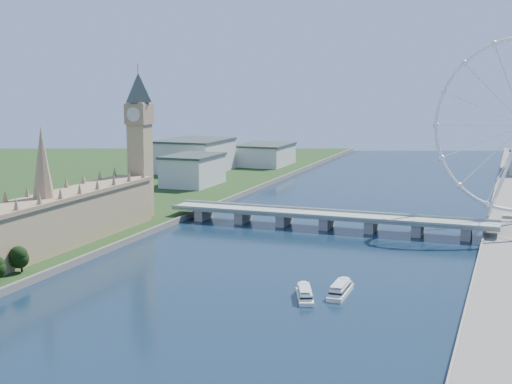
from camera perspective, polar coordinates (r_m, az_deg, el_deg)
The scene contains 6 objects.
parliament_range at distance 414.40m, azimuth -16.52°, elevation -2.48°, with size 24.00×200.00×70.00m.
big_ben at distance 498.15m, azimuth -9.31°, elevation 5.22°, with size 20.02×20.02×110.00m.
westminster_bridge at distance 478.09m, azimuth 5.69°, elevation -2.11°, with size 220.00×22.00×9.50m.
city_skyline at distance 723.28m, azimuth 13.96°, elevation 2.25°, with size 505.00×280.00×32.00m.
tour_boat_near at distance 326.31m, azimuth 3.92°, elevation -8.53°, with size 6.92×27.22×5.99m, color white, non-canonical shape.
tour_boat_far at distance 333.62m, azimuth 6.74°, elevation -8.18°, with size 7.33×28.75×6.34m, color silver, non-canonical shape.
Camera 1 is at (117.35, -154.42, 97.77)m, focal length 50.00 mm.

